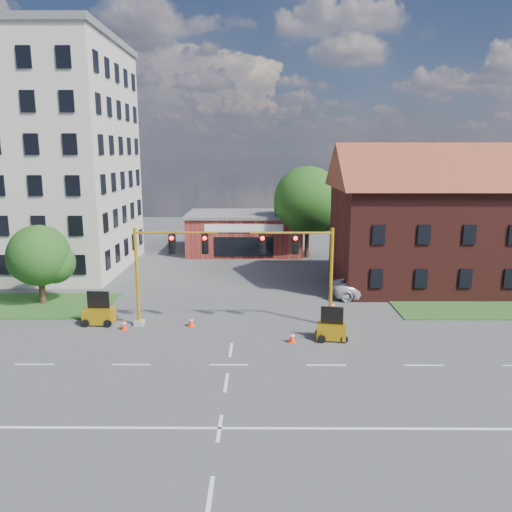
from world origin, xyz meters
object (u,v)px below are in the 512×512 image
at_px(trailer_west, 99,314).
at_px(pickup_white, 369,287).
at_px(signal_mast_east, 305,265).
at_px(signal_mast_west, 163,265).
at_px(trailer_east, 332,330).

distance_m(trailer_west, pickup_white, 19.36).
height_order(signal_mast_east, trailer_west, signal_mast_east).
bearing_deg(signal_mast_east, signal_mast_west, 180.00).
distance_m(trailer_west, trailer_east, 14.58).
height_order(signal_mast_west, trailer_east, signal_mast_west).
distance_m(signal_mast_east, trailer_east, 4.33).
distance_m(signal_mast_east, trailer_west, 13.34).
height_order(signal_mast_east, pickup_white, signal_mast_east).
bearing_deg(signal_mast_east, pickup_white, 48.94).
xyz_separation_m(signal_mast_east, trailer_west, (-12.93, 0.22, -3.28)).
height_order(signal_mast_east, trailer_east, signal_mast_east).
xyz_separation_m(signal_mast_west, trailer_west, (-4.22, 0.22, -3.28)).
height_order(trailer_west, trailer_east, trailer_west).
distance_m(signal_mast_west, trailer_east, 10.92).
height_order(signal_mast_west, pickup_white, signal_mast_west).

